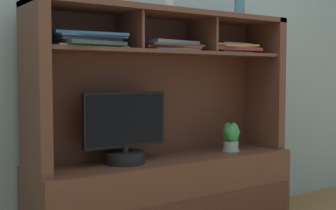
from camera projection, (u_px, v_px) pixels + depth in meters
back_wall at (146, 7)px, 2.82m from camera, size 6.00×0.02×2.80m
media_console at (167, 173)px, 2.68m from camera, size 1.64×0.47×1.35m
tv_monitor at (125, 134)px, 2.48m from camera, size 0.49×0.22×0.39m
potted_orchid at (231, 136)px, 2.89m from camera, size 0.13×0.11×0.18m
magazine_stack_left at (171, 46)px, 2.62m from camera, size 0.38×0.20×0.06m
magazine_stack_centre at (89, 40)px, 2.29m from camera, size 0.42×0.25×0.07m
magazine_stack_right at (229, 48)px, 2.91m from camera, size 0.40×0.27×0.07m
diffuser_bottle at (168, 0)px, 2.61m from camera, size 0.06×0.06×0.32m
ceramic_vase at (239, 8)px, 2.88m from camera, size 0.07×0.07×0.12m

